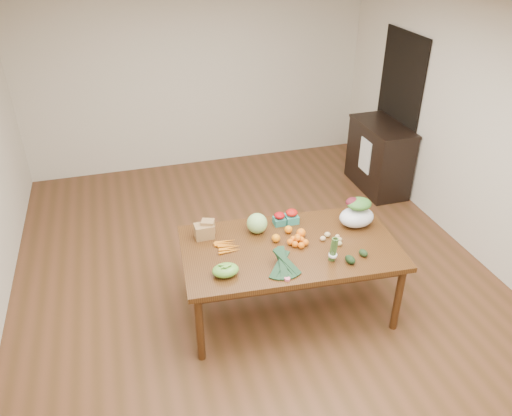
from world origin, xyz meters
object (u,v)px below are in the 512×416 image
object	(u,v)px
cabbage	(257,223)
salad_bag	(357,214)
cabinet	(379,157)
mandarin_cluster	(298,240)
asparagus_bundle	(333,249)
dining_table	(289,278)
paper_bag	(204,230)
kale_bunch	(284,265)

from	to	relation	value
cabbage	salad_bag	world-z (taller)	salad_bag
cabinet	mandarin_cluster	xyz separation A→B (m)	(-1.97, -2.03, 0.33)
mandarin_cluster	asparagus_bundle	size ratio (longest dim) A/B	0.72
dining_table	salad_bag	size ratio (longest dim) A/B	5.74
paper_bag	salad_bag	xyz separation A→B (m)	(1.45, -0.21, 0.05)
dining_table	kale_bunch	world-z (taller)	kale_bunch
paper_bag	salad_bag	bearing A→B (deg)	-8.28
mandarin_cluster	salad_bag	distance (m)	0.67
salad_bag	cabbage	bearing A→B (deg)	170.61
paper_bag	kale_bunch	size ratio (longest dim) A/B	0.59
dining_table	cabbage	xyz separation A→B (m)	(-0.23, 0.30, 0.47)
cabbage	cabinet	bearing A→B (deg)	37.35
cabinet	mandarin_cluster	size ratio (longest dim) A/B	5.67
asparagus_bundle	paper_bag	bearing A→B (deg)	150.19
mandarin_cluster	salad_bag	xyz separation A→B (m)	(0.65, 0.14, 0.08)
dining_table	mandarin_cluster	world-z (taller)	mandarin_cluster
asparagus_bundle	kale_bunch	bearing A→B (deg)	-171.10
paper_bag	mandarin_cluster	world-z (taller)	paper_bag
kale_bunch	salad_bag	world-z (taller)	salad_bag
paper_bag	mandarin_cluster	size ratio (longest dim) A/B	1.31
cabinet	salad_bag	bearing A→B (deg)	-124.85
mandarin_cluster	asparagus_bundle	xyz separation A→B (m)	(0.20, -0.33, 0.08)
paper_bag	asparagus_bundle	bearing A→B (deg)	-34.21
kale_bunch	cabbage	bearing A→B (deg)	98.25
cabinet	mandarin_cluster	distance (m)	2.85
cabinet	salad_bag	world-z (taller)	salad_bag
salad_bag	cabinet	bearing A→B (deg)	55.15
cabinet	asparagus_bundle	distance (m)	2.98
dining_table	kale_bunch	size ratio (longest dim) A/B	4.92
cabinet	kale_bunch	distance (m)	3.30
paper_bag	kale_bunch	world-z (taller)	paper_bag
kale_bunch	paper_bag	bearing A→B (deg)	131.55
salad_bag	dining_table	bearing A→B (deg)	-168.65
dining_table	asparagus_bundle	xyz separation A→B (m)	(0.28, -0.32, 0.50)
dining_table	cabinet	xyz separation A→B (m)	(2.05, 2.04, 0.10)
cabbage	asparagus_bundle	size ratio (longest dim) A/B	0.78
dining_table	cabinet	distance (m)	2.89
dining_table	salad_bag	distance (m)	0.90
dining_table	cabbage	world-z (taller)	cabbage
asparagus_bundle	cabinet	bearing A→B (deg)	57.53
paper_bag	cabbage	size ratio (longest dim) A/B	1.20
kale_bunch	mandarin_cluster	bearing A→B (deg)	59.38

